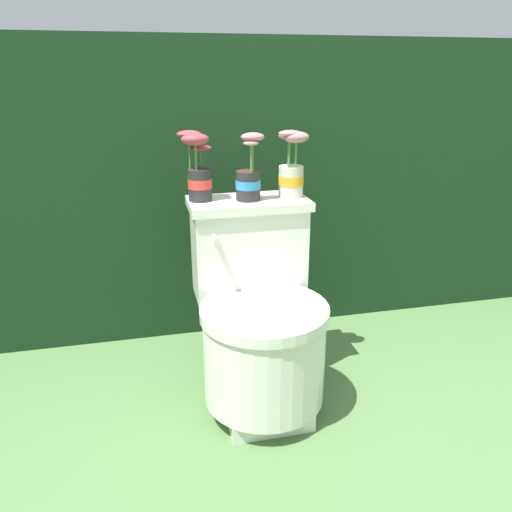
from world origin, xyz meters
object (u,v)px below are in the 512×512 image
potted_plant_left (198,169)px  potted_plant_middle (291,169)px  toilet (259,321)px  potted_plant_midleft (249,178)px

potted_plant_left → potted_plant_middle: same height
toilet → potted_plant_left: bearing=132.2°
toilet → potted_plant_midleft: bearing=90.4°
toilet → potted_plant_midleft: potted_plant_midleft is taller
toilet → potted_plant_middle: 0.54m
potted_plant_left → toilet: bearing=-47.8°
toilet → potted_plant_left: (-0.17, 0.19, 0.50)m
potted_plant_left → potted_plant_midleft: 0.17m
potted_plant_midleft → potted_plant_middle: 0.16m
potted_plant_left → potted_plant_middle: (0.32, -0.03, -0.01)m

